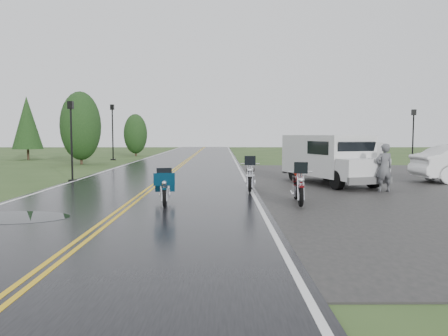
# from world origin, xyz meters

# --- Properties ---
(ground) EXTENTS (120.00, 120.00, 0.00)m
(ground) POSITION_xyz_m (0.00, 0.00, 0.00)
(ground) COLOR #2D471E
(ground) RESTS_ON ground
(road) EXTENTS (8.00, 100.00, 0.04)m
(road) POSITION_xyz_m (0.00, 10.00, 0.02)
(road) COLOR black
(road) RESTS_ON ground
(parking_pad) EXTENTS (14.00, 24.00, 0.03)m
(parking_pad) POSITION_xyz_m (11.00, 5.00, 0.01)
(parking_pad) COLOR black
(parking_pad) RESTS_ON ground
(motorcycle_red) EXTENTS (0.94, 2.16, 1.24)m
(motorcycle_red) POSITION_xyz_m (4.94, -0.11, 0.62)
(motorcycle_red) COLOR #53090D
(motorcycle_red) RESTS_ON ground
(motorcycle_teal) EXTENTS (0.89, 1.94, 1.11)m
(motorcycle_teal) POSITION_xyz_m (1.11, -0.07, 0.55)
(motorcycle_teal) COLOR #05283D
(motorcycle_teal) RESTS_ON ground
(motorcycle_silver) EXTENTS (0.97, 2.20, 1.27)m
(motorcycle_silver) POSITION_xyz_m (3.72, 2.98, 0.63)
(motorcycle_silver) COLOR #A6A9AE
(motorcycle_silver) RESTS_ON ground
(van_white) EXTENTS (3.65, 5.75, 2.12)m
(van_white) POSITION_xyz_m (7.04, 3.98, 1.06)
(van_white) COLOR silver
(van_white) RESTS_ON ground
(person_at_van) EXTENTS (0.69, 0.50, 1.74)m
(person_at_van) POSITION_xyz_m (8.58, 3.40, 0.87)
(person_at_van) COLOR #54565A
(person_at_van) RESTS_ON ground
(lamp_post_near_left) EXTENTS (0.31, 0.31, 3.60)m
(lamp_post_near_left) POSITION_xyz_m (-3.94, 7.21, 1.80)
(lamp_post_near_left) COLOR black
(lamp_post_near_left) RESTS_ON ground
(lamp_post_far_left) EXTENTS (0.39, 0.39, 4.58)m
(lamp_post_far_left) POSITION_xyz_m (-6.12, 23.40, 2.29)
(lamp_post_far_left) COLOR black
(lamp_post_far_left) RESTS_ON ground
(lamp_post_far_right) EXTENTS (0.31, 0.31, 3.64)m
(lamp_post_far_right) POSITION_xyz_m (14.27, 14.02, 1.82)
(lamp_post_far_right) COLOR black
(lamp_post_far_right) RESTS_ON ground
(tree_left_mid) EXTENTS (2.78, 2.78, 4.35)m
(tree_left_mid) POSITION_xyz_m (-7.09, 18.35, 2.17)
(tree_left_mid) COLOR #1E3D19
(tree_left_mid) RESTS_ON ground
(tree_left_far) EXTENTS (2.26, 2.26, 3.48)m
(tree_left_far) POSITION_xyz_m (-5.59, 30.17, 1.74)
(tree_left_far) COLOR #1E3D19
(tree_left_far) RESTS_ON ground
(pine_left_far) EXTENTS (2.46, 2.46, 5.12)m
(pine_left_far) POSITION_xyz_m (-13.31, 24.02, 2.56)
(pine_left_far) COLOR #1E3D19
(pine_left_far) RESTS_ON ground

